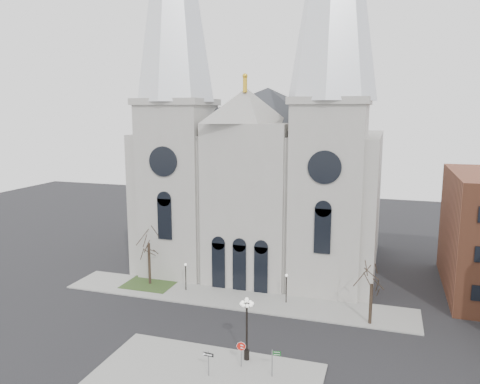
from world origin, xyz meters
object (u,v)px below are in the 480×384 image
(stop_sign, at_px, (241,349))
(street_name_sign, at_px, (273,361))
(one_way_sign, at_px, (209,359))
(globe_lamp, at_px, (247,321))

(stop_sign, bearing_deg, street_name_sign, 0.97)
(stop_sign, xyz_separation_m, street_name_sign, (2.83, -0.59, -0.27))
(one_way_sign, bearing_deg, stop_sign, 48.14)
(stop_sign, bearing_deg, globe_lamp, 99.17)
(stop_sign, xyz_separation_m, one_way_sign, (-2.08, -2.03, -0.20))
(stop_sign, height_order, one_way_sign, stop_sign)
(stop_sign, xyz_separation_m, globe_lamp, (0.08, 1.25, 1.88))
(one_way_sign, bearing_deg, globe_lamp, 60.45)
(globe_lamp, bearing_deg, street_name_sign, -33.91)
(globe_lamp, height_order, street_name_sign, globe_lamp)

